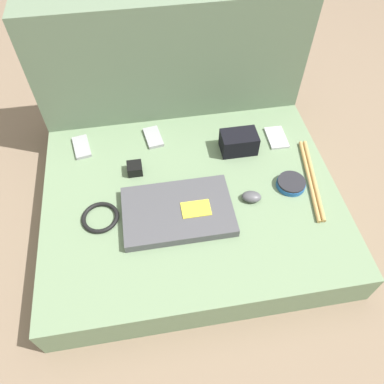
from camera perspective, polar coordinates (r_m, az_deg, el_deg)
ground_plane at (r=1.34m, az=-0.00°, el=-4.01°), size 8.00×8.00×0.00m
couch_seat at (r=1.28m, az=-0.00°, el=-2.36°), size 0.97×0.77×0.13m
couch_backrest at (r=1.47m, az=-3.23°, el=18.16°), size 0.97×0.20×0.57m
laptop at (r=1.17m, az=-2.15°, el=-2.97°), size 0.34×0.22×0.03m
computer_mouse at (r=1.22m, az=9.06°, el=-0.71°), size 0.07×0.06×0.03m
speaker_puck at (r=1.29m, az=14.86°, el=1.27°), size 0.10×0.10×0.02m
phone_silver at (r=1.42m, az=-16.46°, el=6.60°), size 0.07×0.12×0.01m
phone_black at (r=1.44m, az=12.75°, el=8.09°), size 0.07×0.11×0.01m
phone_small at (r=1.41m, az=-5.92°, el=8.31°), size 0.07×0.11×0.01m
camera_pouch at (r=1.35m, az=7.14°, el=7.54°), size 0.13×0.08×0.07m
charger_brick at (r=1.29m, az=-8.72°, el=3.57°), size 0.05×0.05×0.04m
cable_coil at (r=1.21m, az=-13.81°, el=-3.77°), size 0.12×0.12×0.01m
drumstick_pair at (r=1.33m, az=17.73°, el=1.92°), size 0.09×0.34×0.01m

